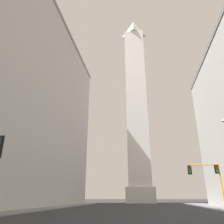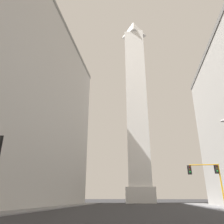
{
  "view_description": "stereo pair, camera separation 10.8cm",
  "coord_description": "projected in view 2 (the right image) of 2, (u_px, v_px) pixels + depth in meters",
  "views": [
    {
      "loc": [
        1.45,
        -2.87,
        1.66
      ],
      "look_at": [
        -5.57,
        45.21,
        20.63
      ],
      "focal_mm": 35.0,
      "sensor_mm": 36.0,
      "label": 1
    },
    {
      "loc": [
        1.55,
        -2.86,
        1.66
      ],
      "look_at": [
        -5.57,
        45.21,
        20.63
      ],
      "focal_mm": 35.0,
      "sensor_mm": 36.0,
      "label": 2
    }
  ],
  "objects": [
    {
      "name": "sidewalk_left",
      "position": [
        15.0,
        211.0,
        26.13
      ],
      "size": [
        5.0,
        79.33,
        0.15
      ],
      "primitive_type": "cube",
      "color": "slate",
      "rests_on": "ground_plane"
    },
    {
      "name": "obelisk",
      "position": [
        137.0,
        101.0,
        74.98
      ],
      "size": [
        8.47,
        8.47,
        67.25
      ],
      "color": "silver",
      "rests_on": "ground_plane"
    },
    {
      "name": "traffic_light_mid_right",
      "position": [
        209.0,
        175.0,
        31.21
      ],
      "size": [
        4.53,
        0.5,
        6.15
      ],
      "color": "orange",
      "rests_on": "ground_plane"
    }
  ]
}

